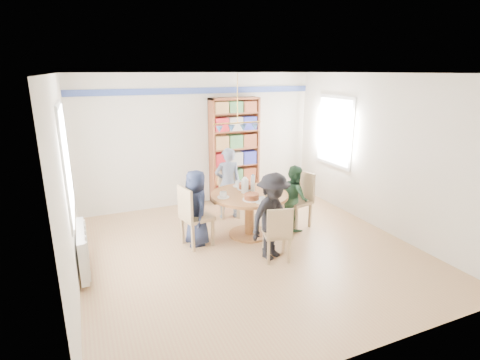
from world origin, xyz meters
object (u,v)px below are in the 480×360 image
person_right (294,197)px  bookshelf (234,151)px  chair_near (278,232)px  person_near (273,216)px  chair_left (192,214)px  chair_far (229,192)px  radiator (83,250)px  dining_table (249,205)px  person_left (196,208)px  person_far (228,183)px  chair_right (300,197)px

person_right → bookshelf: 1.95m
chair_near → person_near: bearing=95.2°
chair_near → person_right: 1.31m
chair_left → bookshelf: (1.49, 1.84, 0.53)m
chair_far → person_right: person_right is taller
chair_far → chair_near: 2.02m
radiator → person_near: person_near is taller
dining_table → person_left: person_left is taller
chair_near → person_near: person_near is taller
chair_near → person_far: bearing=90.8°
bookshelf → chair_near: bearing=-99.7°
chair_right → person_near: (-1.04, -0.89, 0.11)m
dining_table → chair_far: (0.03, 1.01, -0.08)m
chair_far → chair_right: bearing=-45.0°
radiator → person_right: person_right is taller
radiator → chair_right: 3.68m
dining_table → person_left: size_ratio=1.04×
chair_left → chair_near: (1.00, -0.99, -0.08)m
radiator → person_near: bearing=-13.7°
chair_right → chair_near: bearing=-134.5°
person_left → person_near: person_near is taller
person_left → dining_table: bearing=84.9°
person_far → person_right: bearing=141.0°
person_far → chair_right: bearing=147.4°
person_far → chair_left: bearing=51.3°
person_right → dining_table: bearing=95.4°
chair_far → person_far: person_far is taller
radiator → person_right: 3.52m
dining_table → chair_far: bearing=88.1°
chair_near → dining_table: bearing=89.8°
chair_far → person_right: bearing=-51.5°
chair_right → chair_near: size_ratio=1.15×
person_right → person_near: person_near is taller
radiator → person_far: size_ratio=0.73×
radiator → chair_right: chair_right is taller
chair_right → person_left: person_left is taller
dining_table → person_far: 0.92m
chair_near → bookshelf: 2.93m
person_right → bookshelf: bearing=19.2°
person_left → bookshelf: size_ratio=0.56×
chair_left → person_left: person_left is taller
person_far → person_left: bearing=52.0°
bookshelf → dining_table: bearing=-104.8°
person_near → dining_table: bearing=67.2°
dining_table → bookshelf: bearing=75.2°
dining_table → chair_near: size_ratio=1.51×
radiator → person_far: (2.61, 1.14, 0.33)m
person_left → person_far: person_far is taller
dining_table → chair_right: (1.02, 0.03, -0.01)m
chair_far → person_far: size_ratio=0.63×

